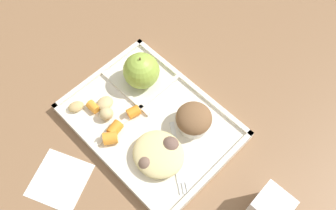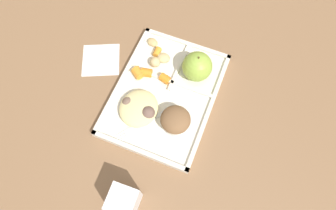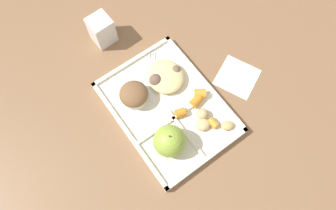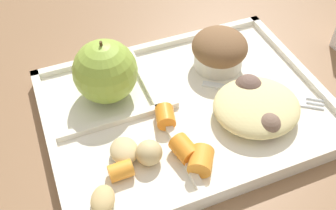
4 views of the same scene
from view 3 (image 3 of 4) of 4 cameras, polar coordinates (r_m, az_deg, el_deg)
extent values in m
plane|color=#846042|center=(0.85, -0.12, -0.78)|extent=(6.00, 6.00, 0.00)
cube|color=silver|center=(0.84, -0.12, -0.60)|extent=(0.36, 0.26, 0.02)
cube|color=silver|center=(0.87, 6.69, 4.29)|extent=(0.36, 0.01, 0.01)
cube|color=silver|center=(0.81, -7.39, -5.20)|extent=(0.36, 0.01, 0.01)
cube|color=silver|center=(0.80, 7.27, -9.69)|extent=(0.01, 0.26, 0.01)
cube|color=silver|center=(0.90, -6.67, 8.03)|extent=(0.01, 0.26, 0.01)
cube|color=silver|center=(0.82, 1.38, -2.24)|extent=(0.01, 0.24, 0.01)
cube|color=silver|center=(0.81, 3.26, -5.30)|extent=(0.16, 0.01, 0.01)
sphere|color=#93B742|center=(0.76, 0.28, -6.65)|extent=(0.08, 0.08, 0.08)
cylinder|color=#4C381E|center=(0.72, 0.30, -5.82)|extent=(0.00, 0.00, 0.01)
cylinder|color=silver|center=(0.84, -6.18, 1.44)|extent=(0.07, 0.07, 0.02)
ellipsoid|color=brown|center=(0.82, -6.33, 2.02)|extent=(0.08, 0.08, 0.05)
cylinder|color=orange|center=(0.84, 5.92, 2.08)|extent=(0.04, 0.04, 0.03)
cylinder|color=orange|center=(0.82, 8.34, -3.28)|extent=(0.03, 0.02, 0.02)
cylinder|color=orange|center=(0.83, 5.18, 0.72)|extent=(0.03, 0.03, 0.02)
cylinder|color=orange|center=(0.82, 2.29, -1.46)|extent=(0.03, 0.03, 0.02)
ellipsoid|color=tan|center=(0.82, 10.91, -3.75)|extent=(0.04, 0.04, 0.02)
ellipsoid|color=tan|center=(0.82, 6.37, -1.62)|extent=(0.04, 0.04, 0.03)
ellipsoid|color=tan|center=(0.81, 6.51, -3.64)|extent=(0.03, 0.04, 0.02)
ellipsoid|color=beige|center=(0.85, -0.48, 5.29)|extent=(0.11, 0.10, 0.03)
sphere|color=brown|center=(0.85, 0.90, 5.20)|extent=(0.03, 0.03, 0.03)
sphere|color=#755B4C|center=(0.86, 1.38, 6.25)|extent=(0.03, 0.03, 0.03)
sphere|color=#755B4C|center=(0.86, -0.39, 5.45)|extent=(0.03, 0.03, 0.03)
sphere|color=brown|center=(0.85, -2.24, 4.55)|extent=(0.04, 0.04, 0.04)
cube|color=silver|center=(0.86, -2.92, 3.59)|extent=(0.09, 0.07, 0.00)
cube|color=silver|center=(0.89, -2.90, 7.50)|extent=(0.04, 0.03, 0.00)
cylinder|color=silver|center=(0.90, -2.41, 9.05)|extent=(0.02, 0.02, 0.00)
cylinder|color=silver|center=(0.90, -2.89, 9.04)|extent=(0.02, 0.02, 0.00)
cylinder|color=silver|center=(0.90, -3.37, 9.03)|extent=(0.02, 0.02, 0.00)
cube|color=white|center=(0.94, -12.12, 13.35)|extent=(0.06, 0.06, 0.09)
cube|color=white|center=(0.91, 12.61, 5.07)|extent=(0.14, 0.14, 0.00)
camera|label=1|loc=(0.65, 2.57, 60.90)|focal=38.24mm
camera|label=2|loc=(0.56, -48.95, 46.90)|focal=30.26mm
camera|label=4|loc=(0.64, 33.01, 16.66)|focal=41.80mm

